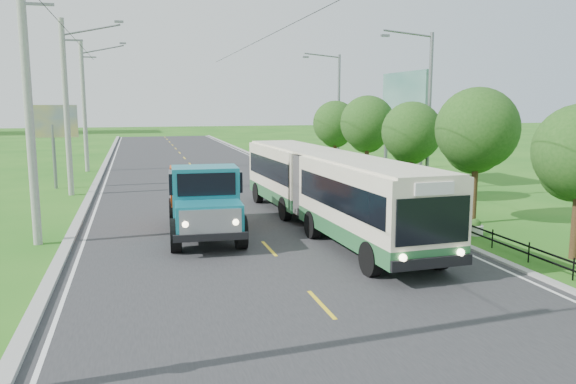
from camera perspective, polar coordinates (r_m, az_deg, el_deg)
name	(u,v)px	position (r m, az deg, el deg)	size (l,w,h in m)	color
ground	(321,305)	(15.18, 3.40, -11.40)	(240.00, 240.00, 0.00)	#1F5F16
road	(216,192)	(34.20, -7.35, 0.04)	(14.00, 120.00, 0.02)	#28282B
curb_left	(90,196)	(33.98, -19.46, -0.35)	(0.40, 120.00, 0.15)	#9E9E99
curb_right	(328,186)	(35.86, 4.04, 0.57)	(0.30, 120.00, 0.10)	#9E9E99
edge_line_left	(100,196)	(33.95, -18.53, -0.40)	(0.12, 120.00, 0.00)	silver
edge_line_right	(320,187)	(35.70, 3.28, 0.49)	(0.12, 120.00, 0.00)	silver
centre_dash	(321,304)	(15.17, 3.40, -11.32)	(0.12, 2.20, 0.00)	yellow
railing_right	(379,197)	(30.63, 9.25, -0.50)	(0.04, 40.00, 0.60)	black
pole_near	(30,109)	(22.77, -24.76, 7.69)	(3.51, 0.32, 10.00)	gray
pole_mid	(67,107)	(34.67, -21.55, 8.05)	(3.51, 0.32, 10.00)	gray
pole_far	(84,106)	(46.62, -19.97, 8.22)	(3.51, 0.32, 10.00)	gray
tree_third	(476,133)	(26.03, 18.58, 5.66)	(3.60, 3.62, 6.00)	#382314
tree_fourth	(411,135)	(31.21, 12.42, 5.66)	(3.24, 3.31, 5.40)	#382314
tree_fifth	(367,126)	(36.61, 8.06, 6.65)	(3.48, 3.52, 5.80)	#382314
tree_back	(335,126)	(42.20, 4.82, 6.73)	(3.30, 3.36, 5.50)	#382314
streetlight_mid	(427,111)	(31.41, 13.90, 8.03)	(3.02, 0.20, 9.07)	slate
streetlight_far	(337,108)	(44.18, 4.98, 8.45)	(3.02, 0.20, 9.07)	slate
planter_near	(475,228)	(24.04, 18.47, -3.49)	(0.64, 0.64, 0.67)	silver
planter_mid	(389,197)	(30.88, 10.26, -0.48)	(0.64, 0.64, 0.67)	silver
planter_far	(338,178)	(38.17, 5.11, 1.42)	(0.64, 0.64, 0.67)	silver
billboard_left	(52,127)	(37.82, -22.83, 6.14)	(3.00, 0.20, 5.20)	slate
billboard_right	(404,103)	(37.49, 11.67, 8.89)	(0.24, 6.00, 7.30)	slate
bus	(327,184)	(23.76, 3.96, 0.78)	(3.39, 16.51, 3.17)	#276336
dump_truck	(204,195)	(22.71, -8.56, -0.34)	(3.03, 7.05, 2.91)	#157283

